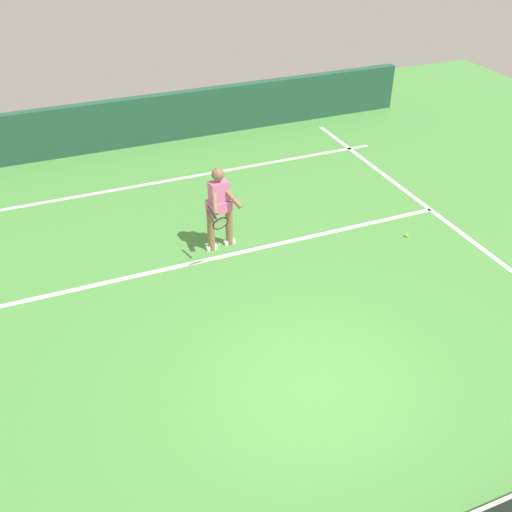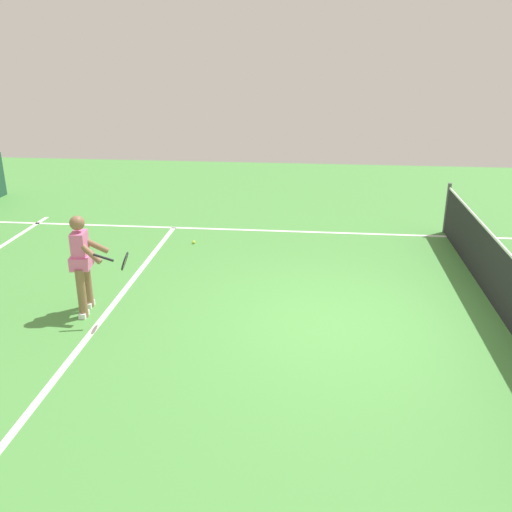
% 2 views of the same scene
% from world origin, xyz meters
% --- Properties ---
extents(ground_plane, '(23.83, 23.83, 0.00)m').
position_xyz_m(ground_plane, '(0.00, 0.00, 0.00)').
color(ground_plane, '#4C9342').
extents(service_line_marking, '(8.57, 0.10, 0.01)m').
position_xyz_m(service_line_marking, '(0.00, -3.44, 0.00)').
color(service_line_marking, white).
rests_on(service_line_marking, ground).
extents(sideline_left_marking, '(0.10, 16.33, 0.01)m').
position_xyz_m(sideline_left_marking, '(-4.28, 0.00, 0.00)').
color(sideline_left_marking, white).
rests_on(sideline_left_marking, ground).
extents(tennis_player, '(0.72, 1.00, 1.55)m').
position_xyz_m(tennis_player, '(0.04, -3.73, 0.85)').
color(tennis_player, '#8C6647').
rests_on(tennis_player, ground).
extents(tennis_ball_near, '(0.07, 0.07, 0.07)m').
position_xyz_m(tennis_ball_near, '(-3.26, -2.76, 0.03)').
color(tennis_ball_near, '#D1E533').
rests_on(tennis_ball_near, ground).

